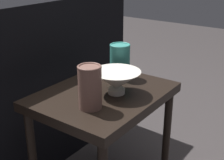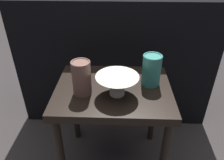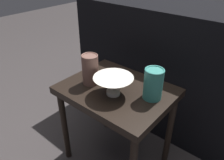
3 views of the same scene
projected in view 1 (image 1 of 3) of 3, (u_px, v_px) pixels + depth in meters
name	position (u px, v px, depth m)	size (l,w,h in m)	color
table	(103.00, 108.00, 1.33)	(0.57, 0.44, 0.54)	black
couch_backdrop	(15.00, 83.00, 1.66)	(1.31, 0.50, 0.87)	black
bowl	(117.00, 80.00, 1.26)	(0.20, 0.20, 0.10)	silver
vase_textured_left	(90.00, 87.00, 1.13)	(0.09, 0.09, 0.17)	brown
vase_colorful_right	(120.00, 60.00, 1.43)	(0.09, 0.09, 0.16)	teal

